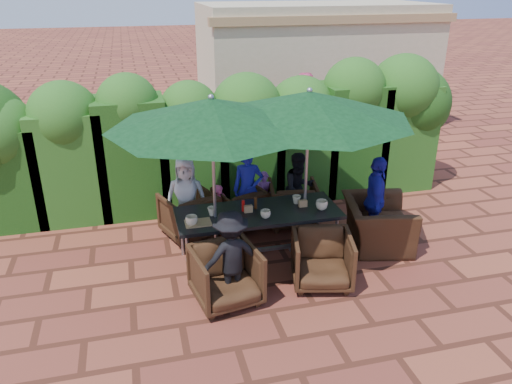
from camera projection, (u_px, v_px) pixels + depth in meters
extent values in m
plane|color=brown|center=(251.00, 265.00, 7.17)|extent=(80.00, 80.00, 0.00)
cube|color=black|center=(258.00, 213.00, 7.09)|extent=(2.33, 0.90, 0.05)
cube|color=gray|center=(258.00, 250.00, 7.33)|extent=(2.13, 0.05, 0.05)
cylinder|color=gray|center=(188.00, 258.00, 6.68)|extent=(0.05, 0.05, 0.70)
cylinder|color=gray|center=(182.00, 234.00, 7.31)|extent=(0.05, 0.05, 0.70)
cylinder|color=gray|center=(336.00, 239.00, 7.16)|extent=(0.05, 0.05, 0.70)
cylinder|color=gray|center=(318.00, 218.00, 7.79)|extent=(0.05, 0.05, 0.70)
cylinder|color=gray|center=(217.00, 262.00, 7.22)|extent=(0.44, 0.44, 0.03)
cylinder|color=gray|center=(214.00, 187.00, 6.75)|extent=(0.04, 0.04, 2.40)
cone|color=black|center=(211.00, 113.00, 6.35)|extent=(2.75, 2.75, 0.38)
sphere|color=gray|center=(211.00, 97.00, 6.27)|extent=(0.08, 0.08, 0.08)
cylinder|color=gray|center=(303.00, 248.00, 7.60)|extent=(0.44, 0.44, 0.03)
cylinder|color=gray|center=(306.00, 176.00, 7.13)|extent=(0.04, 0.04, 2.40)
cone|color=black|center=(309.00, 105.00, 6.72)|extent=(2.88, 2.88, 0.38)
sphere|color=gray|center=(310.00, 90.00, 6.65)|extent=(0.08, 0.08, 0.08)
imported|color=black|center=(189.00, 213.00, 7.87)|extent=(0.97, 0.94, 0.79)
imported|color=black|center=(240.00, 206.00, 8.16)|extent=(0.89, 0.86, 0.74)
imported|color=black|center=(293.00, 202.00, 8.23)|extent=(0.90, 0.86, 0.80)
imported|color=black|center=(226.00, 273.00, 6.23)|extent=(0.90, 0.86, 0.81)
imported|color=black|center=(322.00, 257.00, 6.60)|extent=(0.92, 0.88, 0.79)
imported|color=black|center=(378.00, 216.00, 7.55)|extent=(0.94, 1.23, 0.96)
imported|color=silver|center=(186.00, 197.00, 7.76)|extent=(0.72, 0.53, 1.31)
imported|color=#1D1E9E|center=(248.00, 189.00, 8.01)|extent=(0.55, 0.48, 1.35)
imported|color=black|center=(299.00, 189.00, 8.17)|extent=(0.65, 0.48, 1.23)
imported|color=black|center=(231.00, 256.00, 6.21)|extent=(0.83, 0.47, 1.23)
imported|color=#1D1E9E|center=(375.00, 201.00, 7.54)|extent=(0.68, 0.91, 1.39)
imported|color=#E65188|center=(220.00, 209.00, 7.98)|extent=(0.35, 0.32, 0.80)
imported|color=#9C4DA8|center=(264.00, 197.00, 8.30)|extent=(0.39, 0.35, 0.88)
imported|color=#267D22|center=(291.00, 121.00, 10.91)|extent=(1.75, 0.68, 1.85)
imported|color=#E65188|center=(302.00, 115.00, 11.27)|extent=(1.01, 0.74, 1.90)
imported|color=#9A9BA3|center=(344.00, 113.00, 11.46)|extent=(1.32, 1.02, 1.88)
imported|color=beige|center=(192.00, 221.00, 6.66)|extent=(0.17, 0.17, 0.13)
imported|color=beige|center=(212.00, 211.00, 6.94)|extent=(0.13, 0.13, 0.12)
imported|color=beige|center=(266.00, 214.00, 6.87)|extent=(0.14, 0.14, 0.11)
imported|color=beige|center=(297.00, 200.00, 7.31)|extent=(0.13, 0.13, 0.12)
imported|color=beige|center=(322.00, 205.00, 7.12)|extent=(0.17, 0.17, 0.14)
cylinder|color=#B20C0A|center=(243.00, 206.00, 7.05)|extent=(0.04, 0.04, 0.17)
cylinder|color=#4C230C|center=(256.00, 203.00, 7.13)|extent=(0.04, 0.04, 0.17)
cube|color=#A07C4D|center=(198.00, 223.00, 6.73)|extent=(0.35, 0.25, 0.02)
cube|color=tan|center=(248.00, 209.00, 7.04)|extent=(0.12, 0.06, 0.10)
cube|color=tan|center=(303.00, 203.00, 7.21)|extent=(0.12, 0.06, 0.10)
cube|color=#15370F|center=(8.00, 176.00, 8.10)|extent=(1.15, 0.95, 1.67)
cube|color=#15370F|center=(72.00, 165.00, 8.29)|extent=(1.15, 0.95, 1.86)
sphere|color=#15370F|center=(64.00, 117.00, 7.96)|extent=(1.15, 1.15, 1.15)
cube|color=#15370F|center=(133.00, 156.00, 8.48)|extent=(1.15, 0.95, 2.01)
sphere|color=#15370F|center=(127.00, 104.00, 8.13)|extent=(1.01, 1.01, 1.01)
cube|color=#15370F|center=(192.00, 156.00, 8.74)|extent=(1.15, 0.95, 1.84)
sphere|color=#15370F|center=(189.00, 111.00, 8.42)|extent=(1.02, 1.02, 1.02)
cube|color=#15370F|center=(247.00, 153.00, 8.97)|extent=(1.15, 0.95, 1.81)
sphere|color=#15370F|center=(247.00, 108.00, 8.66)|extent=(1.24, 1.24, 1.24)
cube|color=#15370F|center=(300.00, 150.00, 9.22)|extent=(1.15, 0.95, 1.73)
sphere|color=#15370F|center=(301.00, 110.00, 8.91)|extent=(1.20, 1.20, 1.20)
cube|color=#15370F|center=(350.00, 138.00, 9.38)|extent=(1.15, 0.95, 2.05)
sphere|color=#15370F|center=(354.00, 89.00, 9.02)|extent=(1.15, 1.15, 1.15)
cube|color=#15370F|center=(398.00, 136.00, 9.62)|extent=(1.15, 0.95, 2.00)
sphere|color=#15370F|center=(404.00, 89.00, 9.26)|extent=(1.29, 1.29, 1.29)
sphere|color=#15370F|center=(413.00, 103.00, 9.54)|extent=(1.40, 1.40, 1.40)
cube|color=beige|center=(314.00, 66.00, 13.56)|extent=(6.00, 3.00, 3.20)
cube|color=tan|center=(338.00, 19.00, 11.76)|extent=(6.20, 0.25, 0.20)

